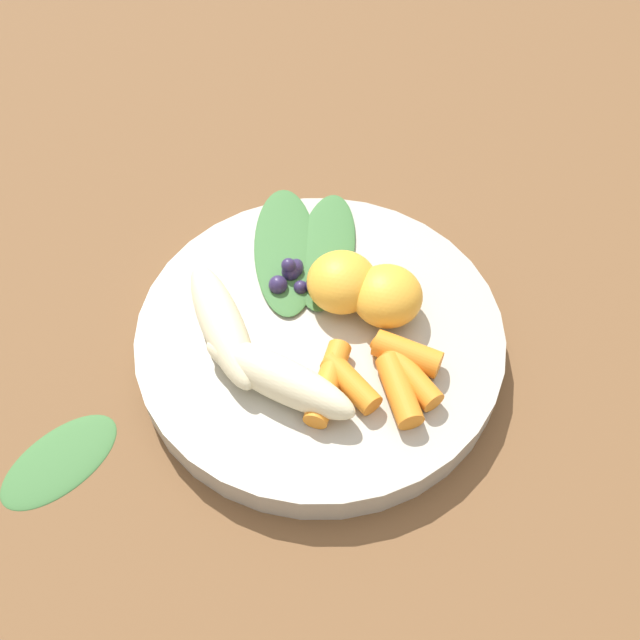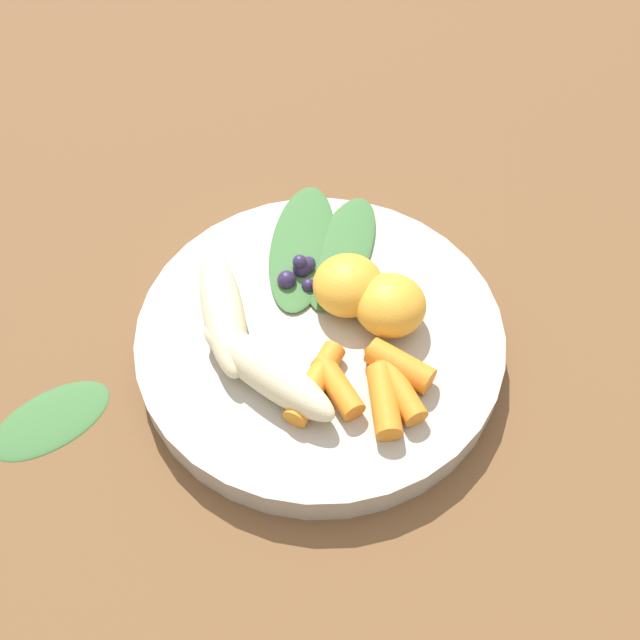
{
  "view_description": "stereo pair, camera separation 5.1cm",
  "coord_description": "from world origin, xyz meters",
  "px_view_note": "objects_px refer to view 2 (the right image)",
  "views": [
    {
      "loc": [
        -0.03,
        -0.3,
        0.45
      ],
      "look_at": [
        0.0,
        0.0,
        0.04
      ],
      "focal_mm": 40.47,
      "sensor_mm": 36.0,
      "label": 1
    },
    {
      "loc": [
        0.02,
        -0.3,
        0.45
      ],
      "look_at": [
        0.0,
        0.0,
        0.04
      ],
      "focal_mm": 40.47,
      "sensor_mm": 36.0,
      "label": 2
    }
  ],
  "objects_px": {
    "kale_leaf_stray": "(50,419)",
    "orange_segment_near": "(348,285)",
    "bowl": "(320,339)",
    "banana_peeled_left": "(267,371)",
    "banana_peeled_right": "(223,313)"
  },
  "relations": [
    {
      "from": "bowl",
      "to": "banana_peeled_left",
      "type": "xyz_separation_m",
      "value": [
        -0.03,
        -0.05,
        0.03
      ]
    },
    {
      "from": "bowl",
      "to": "kale_leaf_stray",
      "type": "relative_size",
      "value": 3.05
    },
    {
      "from": "kale_leaf_stray",
      "to": "banana_peeled_left",
      "type": "bearing_deg",
      "value": 149.68
    },
    {
      "from": "bowl",
      "to": "orange_segment_near",
      "type": "distance_m",
      "value": 0.05
    },
    {
      "from": "banana_peeled_left",
      "to": "kale_leaf_stray",
      "type": "bearing_deg",
      "value": -135.55
    },
    {
      "from": "bowl",
      "to": "banana_peeled_right",
      "type": "relative_size",
      "value": 2.33
    },
    {
      "from": "banana_peeled_right",
      "to": "kale_leaf_stray",
      "type": "distance_m",
      "value": 0.14
    },
    {
      "from": "kale_leaf_stray",
      "to": "orange_segment_near",
      "type": "bearing_deg",
      "value": 166.2
    },
    {
      "from": "banana_peeled_right",
      "to": "orange_segment_near",
      "type": "relative_size",
      "value": 2.23
    },
    {
      "from": "orange_segment_near",
      "to": "banana_peeled_right",
      "type": "bearing_deg",
      "value": -162.62
    },
    {
      "from": "bowl",
      "to": "orange_segment_near",
      "type": "xyz_separation_m",
      "value": [
        0.02,
        0.03,
        0.03
      ]
    },
    {
      "from": "orange_segment_near",
      "to": "kale_leaf_stray",
      "type": "height_order",
      "value": "orange_segment_near"
    },
    {
      "from": "banana_peeled_left",
      "to": "kale_leaf_stray",
      "type": "distance_m",
      "value": 0.16
    },
    {
      "from": "banana_peeled_right",
      "to": "kale_leaf_stray",
      "type": "bearing_deg",
      "value": -75.41
    },
    {
      "from": "orange_segment_near",
      "to": "kale_leaf_stray",
      "type": "distance_m",
      "value": 0.23
    }
  ]
}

